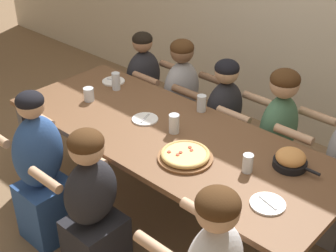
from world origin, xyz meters
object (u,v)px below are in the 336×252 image
at_px(empty_plate_a, 268,204).
at_px(diner_far_midleft, 181,108).
at_px(drinking_glass_c, 201,104).
at_px(diner_near_center, 93,212).
at_px(drinking_glass_a, 116,82).
at_px(diner_far_midright, 276,146).
at_px(pizza_board_main, 185,155).
at_px(drinking_glass_b, 248,164).
at_px(diner_near_midleft, 42,175).
at_px(empty_plate_c, 145,119).
at_px(diner_far_center, 223,128).
at_px(drinking_glass_d, 174,124).
at_px(drinking_glass_e, 89,95).
at_px(diner_far_left, 144,95).
at_px(empty_plate_b, 113,81).
at_px(skillet_bowl, 291,160).

height_order(empty_plate_a, diner_far_midleft, diner_far_midleft).
bearing_deg(drinking_glass_c, diner_near_center, -88.00).
relative_size(drinking_glass_a, diner_far_midright, 0.12).
xyz_separation_m(pizza_board_main, drinking_glass_b, (0.36, 0.15, 0.03)).
distance_m(drinking_glass_b, diner_near_midleft, 1.41).
height_order(empty_plate_c, diner_far_center, diner_far_center).
distance_m(drinking_glass_d, diner_near_midleft, 0.97).
relative_size(empty_plate_a, drinking_glass_a, 1.37).
distance_m(drinking_glass_a, diner_far_midleft, 0.65).
xyz_separation_m(drinking_glass_b, drinking_glass_c, (-0.69, 0.41, 0.00)).
relative_size(drinking_glass_e, diner_far_center, 0.10).
height_order(pizza_board_main, diner_far_left, diner_far_left).
xyz_separation_m(pizza_board_main, drinking_glass_a, (-1.06, 0.38, 0.04)).
distance_m(empty_plate_b, drinking_glass_b, 1.58).
relative_size(pizza_board_main, diner_near_midleft, 0.30).
relative_size(empty_plate_c, drinking_glass_e, 1.81).
height_order(empty_plate_a, drinking_glass_e, drinking_glass_e).
height_order(drinking_glass_e, diner_far_center, diner_far_center).
distance_m(skillet_bowl, empty_plate_a, 0.41).
xyz_separation_m(empty_plate_c, diner_near_center, (0.25, -0.71, -0.27)).
height_order(empty_plate_c, diner_far_midleft, diner_far_midleft).
xyz_separation_m(drinking_glass_a, diner_far_midleft, (0.28, 0.49, -0.32)).
bearing_deg(diner_far_midright, diner_far_left, -90.00).
bearing_deg(empty_plate_a, diner_far_midleft, 147.54).
distance_m(empty_plate_b, diner_far_center, 0.99).
bearing_deg(drinking_glass_e, drinking_glass_d, 6.51).
height_order(empty_plate_c, drinking_glass_b, drinking_glass_b).
bearing_deg(skillet_bowl, drinking_glass_c, 167.46).
relative_size(drinking_glass_d, diner_near_center, 0.12).
height_order(empty_plate_b, drinking_glass_a, drinking_glass_a).
bearing_deg(diner_far_midright, empty_plate_a, 26.99).
bearing_deg(diner_far_midright, diner_far_midleft, -90.00).
height_order(drinking_glass_d, diner_near_midleft, diner_near_midleft).
height_order(drinking_glass_e, diner_far_midright, diner_far_midright).
bearing_deg(empty_plate_b, diner_far_midleft, 45.36).
distance_m(pizza_board_main, drinking_glass_e, 1.07).
xyz_separation_m(empty_plate_b, drinking_glass_d, (0.92, -0.26, 0.06)).
xyz_separation_m(empty_plate_b, empty_plate_c, (0.65, -0.28, -0.00)).
distance_m(skillet_bowl, diner_far_midleft, 1.43).
height_order(empty_plate_b, diner_far_midright, diner_far_midright).
xyz_separation_m(drinking_glass_e, diner_far_midright, (1.24, 0.76, -0.29)).
xyz_separation_m(drinking_glass_a, diner_far_left, (-0.18, 0.49, -0.35)).
bearing_deg(drinking_glass_a, diner_far_midright, 21.54).
bearing_deg(drinking_glass_e, empty_plate_c, 8.23).
bearing_deg(empty_plate_a, drinking_glass_d, 165.94).
bearing_deg(diner_near_midleft, diner_far_left, 16.37).
height_order(drinking_glass_b, diner_far_left, diner_far_left).
bearing_deg(drinking_glass_d, empty_plate_c, -176.95).
bearing_deg(pizza_board_main, empty_plate_b, 159.09).
relative_size(diner_far_left, diner_far_midright, 0.94).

